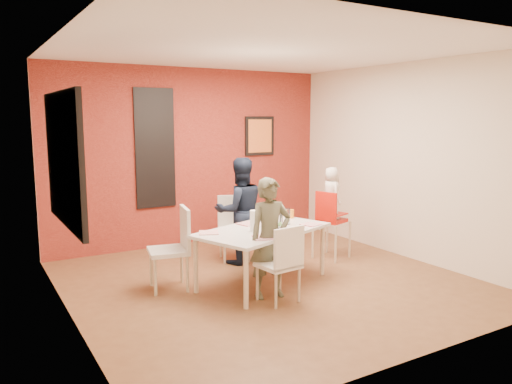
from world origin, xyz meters
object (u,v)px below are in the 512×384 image
chair_near (283,260)px  child_far (240,211)px  wine_bottle (273,212)px  toddler (331,193)px  chair_left (176,244)px  chair_far (234,224)px  child_near (270,238)px  high_chair (330,218)px  paper_towel_roll (255,221)px  dining_table (262,234)px

chair_near → child_far: 1.59m
wine_bottle → toddler: bearing=15.7°
chair_left → chair_far: bearing=134.8°
child_near → child_far: child_far is taller
chair_left → wine_bottle: 1.23m
high_chair → toddler: size_ratio=1.32×
high_chair → chair_far: bearing=39.9°
chair_near → high_chair: bearing=-150.9°
child_near → wine_bottle: size_ratio=4.29×
chair_left → toddler: (2.32, 0.08, 0.39)m
wine_bottle → child_near: bearing=-125.7°
child_far → wine_bottle: size_ratio=4.66×
chair_left → paper_towel_roll: 0.94m
chair_near → paper_towel_roll: paper_towel_roll is taller
child_far → paper_towel_roll: child_far is taller
toddler → chair_left: bearing=102.2°
child_near → dining_table: bearing=76.1°
wine_bottle → paper_towel_roll: size_ratio=1.29×
dining_table → chair_far: bearing=79.3°
dining_table → chair_left: (-0.94, 0.36, -0.08)m
chair_left → wine_bottle: (1.17, -0.24, 0.29)m
high_chair → child_near: 1.73m
chair_far → high_chair: (1.14, -0.69, 0.08)m
child_near → chair_far: bearing=83.1°
chair_far → paper_towel_roll: 1.25m
wine_bottle → paper_towel_roll: (-0.36, -0.17, -0.03)m
chair_near → chair_left: bearing=-58.3°
chair_far → paper_towel_roll: size_ratio=3.69×
dining_table → child_near: child_near is taller
high_chair → paper_towel_roll: 1.58m
chair_near → chair_left: size_ratio=0.89×
chair_far → toddler: (1.16, -0.68, 0.43)m
chair_left → paper_towel_roll: (0.80, -0.41, 0.26)m
chair_far → child_near: size_ratio=0.67×
dining_table → paper_towel_roll: (-0.14, -0.05, 0.18)m
dining_table → high_chair: (1.35, 0.43, -0.03)m
chair_near → wine_bottle: bearing=-122.4°
dining_table → high_chair: bearing=17.4°
chair_left → toddler: toddler is taller
dining_table → paper_towel_roll: bearing=-160.1°
chair_far → high_chair: 1.34m
dining_table → chair_far: chair_far is taller
child_far → wine_bottle: bearing=102.9°
chair_near → chair_far: chair_far is taller
chair_left → child_far: child_far is taller
wine_bottle → child_far: bearing=92.9°
child_far → wine_bottle: child_far is taller
dining_table → wine_bottle: bearing=27.5°
chair_near → chair_far: bearing=-107.9°
chair_near → paper_towel_roll: 0.68m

